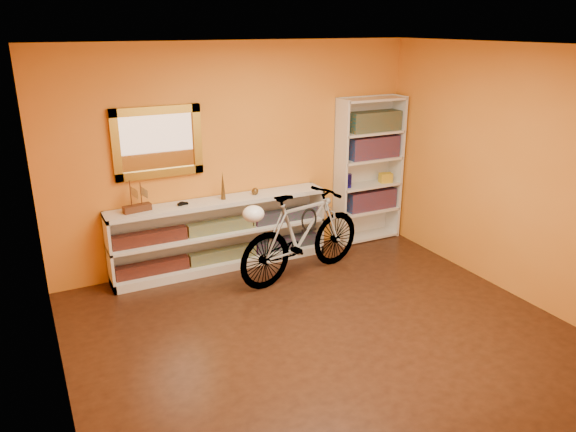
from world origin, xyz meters
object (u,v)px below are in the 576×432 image
console_unit (221,234)px  helmet (253,214)px  bookcase (369,170)px  bicycle (302,234)px

console_unit → helmet: helmet is taller
console_unit → bookcase: 2.14m
bookcase → bicycle: bookcase is taller
helmet → console_unit: bearing=96.6°
console_unit → bicycle: size_ratio=1.49×
console_unit → bookcase: (2.08, 0.03, 0.52)m
console_unit → bookcase: bearing=0.7°
helmet → bicycle: bearing=12.2°
console_unit → helmet: bearing=-83.4°
console_unit → helmet: (0.09, -0.77, 0.48)m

